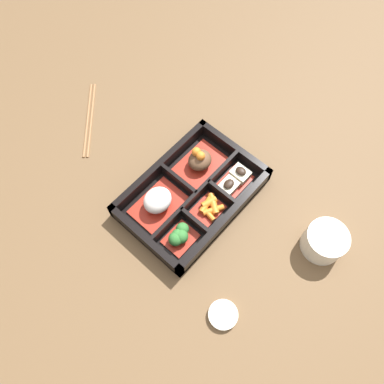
{
  "coord_description": "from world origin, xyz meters",
  "views": [
    {
      "loc": [
        -0.27,
        -0.24,
        0.76
      ],
      "look_at": [
        0.0,
        0.0,
        0.03
      ],
      "focal_mm": 35.0,
      "sensor_mm": 36.0,
      "label": 1
    }
  ],
  "objects_px": {
    "sauce_dish": "(223,315)",
    "chopsticks": "(89,118)",
    "bowl_rice": "(158,201)",
    "tea_cup": "(325,241)"
  },
  "relations": [
    {
      "from": "sauce_dish",
      "to": "chopsticks",
      "type": "bearing_deg",
      "value": 75.81
    },
    {
      "from": "bowl_rice",
      "to": "chopsticks",
      "type": "xyz_separation_m",
      "value": [
        0.06,
        0.3,
        -0.03
      ]
    },
    {
      "from": "bowl_rice",
      "to": "chopsticks",
      "type": "height_order",
      "value": "bowl_rice"
    },
    {
      "from": "chopsticks",
      "to": "sauce_dish",
      "type": "distance_m",
      "value": 0.56
    },
    {
      "from": "bowl_rice",
      "to": "chopsticks",
      "type": "bearing_deg",
      "value": 79.13
    },
    {
      "from": "bowl_rice",
      "to": "chopsticks",
      "type": "relative_size",
      "value": 0.68
    },
    {
      "from": "tea_cup",
      "to": "chopsticks",
      "type": "relative_size",
      "value": 0.5
    },
    {
      "from": "bowl_rice",
      "to": "sauce_dish",
      "type": "height_order",
      "value": "bowl_rice"
    },
    {
      "from": "tea_cup",
      "to": "chopsticks",
      "type": "height_order",
      "value": "tea_cup"
    },
    {
      "from": "chopsticks",
      "to": "sauce_dish",
      "type": "bearing_deg",
      "value": -104.19
    }
  ]
}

